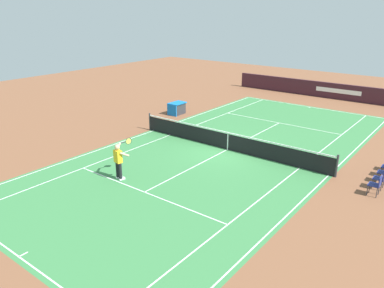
# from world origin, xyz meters

# --- Properties ---
(ground_plane) EXTENTS (60.00, 60.00, 0.00)m
(ground_plane) POSITION_xyz_m (0.00, 0.00, 0.00)
(ground_plane) COLOR brown
(court_slab) EXTENTS (24.20, 11.40, 0.00)m
(court_slab) POSITION_xyz_m (0.00, 0.00, 0.00)
(court_slab) COLOR #387A42
(court_slab) RESTS_ON ground_plane
(court_line_markings) EXTENTS (23.85, 11.05, 0.01)m
(court_line_markings) POSITION_xyz_m (0.00, 0.00, 0.00)
(court_line_markings) COLOR white
(court_line_markings) RESTS_ON ground_plane
(tennis_net) EXTENTS (0.10, 11.70, 1.08)m
(tennis_net) POSITION_xyz_m (0.00, 0.00, 0.49)
(tennis_net) COLOR #2D2D33
(tennis_net) RESTS_ON ground_plane
(stadium_barrier) EXTENTS (0.26, 17.00, 1.32)m
(stadium_barrier) POSITION_xyz_m (-15.90, 0.00, 0.66)
(stadium_barrier) COLOR #381923
(stadium_barrier) RESTS_ON ground_plane
(tennis_player_near) EXTENTS (1.15, 0.76, 1.70)m
(tennis_player_near) POSITION_xyz_m (6.13, -1.80, 0.93)
(tennis_player_near) COLOR black
(tennis_player_near) RESTS_ON ground_plane
(tennis_ball) EXTENTS (0.07, 0.07, 0.07)m
(tennis_ball) POSITION_xyz_m (-0.98, 0.05, 0.03)
(tennis_ball) COLOR #CCE01E
(tennis_ball) RESTS_ON ground_plane
(spectator_chair_3) EXTENTS (0.44, 0.44, 0.88)m
(spectator_chair_3) POSITION_xyz_m (0.06, 7.66, 0.52)
(spectator_chair_3) COLOR #38383D
(spectator_chair_3) RESTS_ON ground_plane
(spectator_chair_4) EXTENTS (0.44, 0.44, 0.88)m
(spectator_chair_4) POSITION_xyz_m (0.84, 7.66, 0.52)
(spectator_chair_4) COLOR #38383D
(spectator_chair_4) RESTS_ON ground_plane
(equipment_cart_tarped) EXTENTS (1.25, 0.84, 0.85)m
(equipment_cart_tarped) POSITION_xyz_m (-3.91, -6.86, 0.44)
(equipment_cart_tarped) COLOR #2D2D33
(equipment_cart_tarped) RESTS_ON ground_plane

